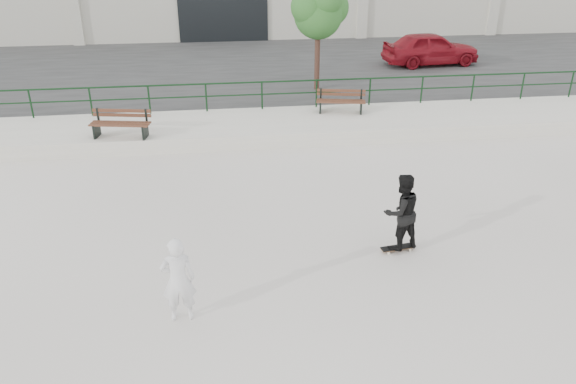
{
  "coord_description": "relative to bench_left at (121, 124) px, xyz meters",
  "views": [
    {
      "loc": [
        -0.63,
        -8.92,
        6.65
      ],
      "look_at": [
        0.8,
        2.0,
        1.35
      ],
      "focal_mm": 35.0,
      "sensor_mm": 36.0,
      "label": 1
    }
  ],
  "objects": [
    {
      "name": "standing_skater",
      "position": [
        6.89,
        -7.02,
        0.05
      ],
      "size": [
        1.01,
        0.88,
        1.77
      ],
      "primitive_type": "imported",
      "rotation": [
        0.0,
        0.0,
        3.42
      ],
      "color": "black",
      "rests_on": "skateboard"
    },
    {
      "name": "bench_left",
      "position": [
        0.0,
        0.0,
        0.0
      ],
      "size": [
        1.94,
        0.89,
        0.86
      ],
      "rotation": [
        0.0,
        0.0,
        -0.19
      ],
      "color": "#502B1B",
      "rests_on": "ledge"
    },
    {
      "name": "parking_strip",
      "position": [
        3.68,
        9.53,
        -0.68
      ],
      "size": [
        60.0,
        14.0,
        0.5
      ],
      "primitive_type": "cube",
      "color": "#303030",
      "rests_on": "ground"
    },
    {
      "name": "ground",
      "position": [
        3.68,
        -8.47,
        -0.93
      ],
      "size": [
        120.0,
        120.0,
        0.0
      ],
      "primitive_type": "plane",
      "color": "#B5AFA6",
      "rests_on": "ground"
    },
    {
      "name": "bench_right",
      "position": [
        7.43,
        1.62,
        -0.03
      ],
      "size": [
        1.8,
        0.85,
        0.8
      ],
      "rotation": [
        0.0,
        0.0,
        -0.21
      ],
      "color": "#502B1B",
      "rests_on": "ledge"
    },
    {
      "name": "tree",
      "position": [
        7.15,
        4.79,
        2.72
      ],
      "size": [
        2.36,
        2.1,
        4.2
      ],
      "color": "#513328",
      "rests_on": "parking_strip"
    },
    {
      "name": "railing",
      "position": [
        3.68,
        2.33,
        0.32
      ],
      "size": [
        28.0,
        0.06,
        1.03
      ],
      "color": "black",
      "rests_on": "ledge"
    },
    {
      "name": "skateboard",
      "position": [
        6.89,
        -7.02,
        -0.85
      ],
      "size": [
        0.8,
        0.31,
        0.09
      ],
      "rotation": [
        0.0,
        0.0,
        0.14
      ],
      "color": "black",
      "rests_on": "ground"
    },
    {
      "name": "ledge",
      "position": [
        3.68,
        1.03,
        -0.68
      ],
      "size": [
        30.0,
        3.0,
        0.5
      ],
      "primitive_type": "cube",
      "color": "beige",
      "rests_on": "ground"
    },
    {
      "name": "seated_skater",
      "position": [
        2.17,
        -8.8,
        -0.08
      ],
      "size": [
        0.65,
        0.45,
        1.7
      ],
      "primitive_type": "imported",
      "rotation": [
        0.0,
        0.0,
        3.21
      ],
      "color": "white",
      "rests_on": "ground"
    },
    {
      "name": "red_car",
      "position": [
        13.24,
        8.39,
        0.34
      ],
      "size": [
        4.64,
        2.2,
        1.53
      ],
      "primitive_type": "imported",
      "rotation": [
        0.0,
        0.0,
        1.66
      ],
      "color": "maroon",
      "rests_on": "parking_strip"
    }
  ]
}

